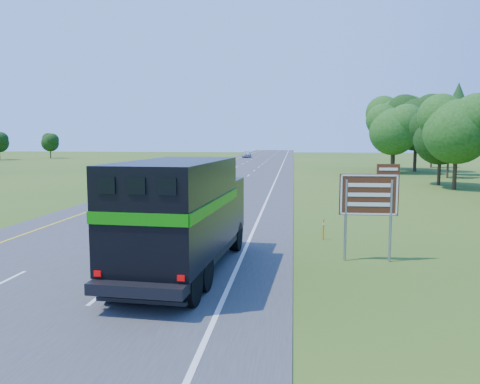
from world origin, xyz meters
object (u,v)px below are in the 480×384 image
(white_suv, at_px, (206,169))
(far_car, at_px, (247,154))
(exit_sign, at_px, (370,198))
(horse_truck, at_px, (183,213))

(white_suv, distance_m, far_car, 57.94)
(white_suv, height_order, exit_sign, exit_sign)
(exit_sign, bearing_deg, far_car, 97.61)
(white_suv, distance_m, exit_sign, 40.88)
(white_suv, bearing_deg, horse_truck, -81.47)
(horse_truck, height_order, white_suv, horse_truck)
(white_suv, xyz_separation_m, exit_sign, (13.53, -38.54, 1.46))
(far_car, bearing_deg, white_suv, -89.09)
(horse_truck, relative_size, white_suv, 1.37)
(white_suv, relative_size, exit_sign, 1.77)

